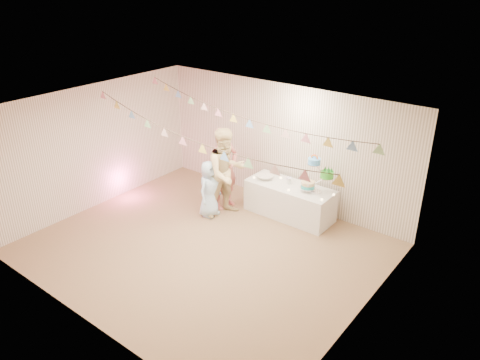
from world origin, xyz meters
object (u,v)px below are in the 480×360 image
Objects in this scene: cake_stand at (317,172)px; person_adult_b at (226,173)px; person_child at (209,189)px; table at (290,201)px; person_adult_a at (225,169)px.

cake_stand is 1.81m from person_adult_b.
person_adult_b is 1.55× the size of person_child.
table is 0.95m from cake_stand.
person_adult_b is at bearing -145.74° from table.
person_adult_a reaches higher than person_child.
person_adult_b reaches higher than cake_stand.
table is 1.66m from person_child.
table is 1.03× the size of person_adult_a.
person_adult_b is 0.49m from person_child.
table is at bearing -174.81° from cake_stand.
cake_stand is 2.19m from person_child.
person_adult_b reaches higher than person_adult_a.
person_adult_b reaches higher than table.
table is at bearing -60.80° from person_adult_a.
person_adult_b is at bearing -46.74° from person_child.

